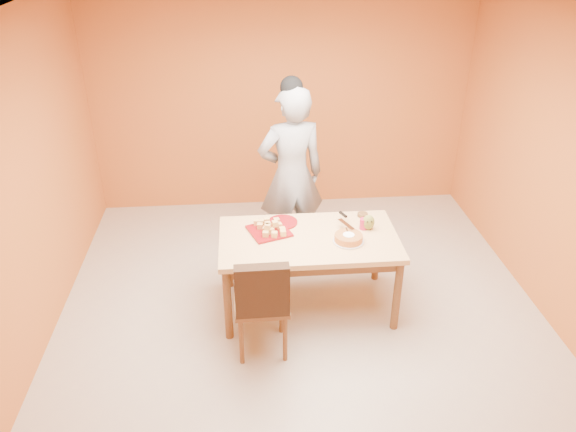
{
  "coord_description": "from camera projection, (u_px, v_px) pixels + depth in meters",
  "views": [
    {
      "loc": [
        -0.48,
        -3.99,
        3.32
      ],
      "look_at": [
        -0.11,
        0.3,
        0.98
      ],
      "focal_mm": 35.0,
      "sensor_mm": 36.0,
      "label": 1
    }
  ],
  "objects": [
    {
      "name": "floor",
      "position": [
        303.0,
        325.0,
        5.12
      ],
      "size": [
        5.0,
        5.0,
        0.0
      ],
      "primitive_type": "plane",
      "color": "#BCB2A0",
      "rests_on": "ground"
    },
    {
      "name": "ceiling",
      "position": [
        308.0,
        15.0,
        3.83
      ],
      "size": [
        5.0,
        5.0,
        0.0
      ],
      "primitive_type": "plane",
      "rotation": [
        3.14,
        0.0,
        0.0
      ],
      "color": "silver",
      "rests_on": "wall_back"
    },
    {
      "name": "wall_back",
      "position": [
        282.0,
        100.0,
        6.66
      ],
      "size": [
        4.5,
        0.0,
        4.5
      ],
      "primitive_type": "plane",
      "rotation": [
        1.57,
        0.0,
        0.0
      ],
      "color": "#C3642D",
      "rests_on": "floor"
    },
    {
      "name": "wall_left",
      "position": [
        15.0,
        203.0,
        4.3
      ],
      "size": [
        0.0,
        5.0,
        5.0
      ],
      "primitive_type": "plane",
      "rotation": [
        1.57,
        0.0,
        1.57
      ],
      "color": "#C3642D",
      "rests_on": "floor"
    },
    {
      "name": "wall_right",
      "position": [
        575.0,
        182.0,
        4.64
      ],
      "size": [
        0.0,
        5.0,
        5.0
      ],
      "primitive_type": "plane",
      "rotation": [
        1.57,
        0.0,
        -1.57
      ],
      "color": "#C3642D",
      "rests_on": "floor"
    },
    {
      "name": "dining_table",
      "position": [
        309.0,
        246.0,
        5.06
      ],
      "size": [
        1.6,
        0.9,
        0.76
      ],
      "color": "#EDBD7C",
      "rests_on": "floor"
    },
    {
      "name": "dining_chair",
      "position": [
        261.0,
        301.0,
        4.61
      ],
      "size": [
        0.45,
        0.53,
        0.97
      ],
      "rotation": [
        0.0,
        0.0,
        0.01
      ],
      "color": "brown",
      "rests_on": "floor"
    },
    {
      "name": "pastry_pile",
      "position": [
        269.0,
        225.0,
        5.06
      ],
      "size": [
        0.31,
        0.31,
        0.1
      ],
      "primitive_type": null,
      "color": "#E4AE61",
      "rests_on": "pastry_platter"
    },
    {
      "name": "person",
      "position": [
        291.0,
        176.0,
        5.72
      ],
      "size": [
        0.76,
        0.57,
        1.89
      ],
      "primitive_type": "imported",
      "rotation": [
        0.0,
        0.0,
        3.33
      ],
      "color": "gray",
      "rests_on": "floor"
    },
    {
      "name": "pastry_platter",
      "position": [
        269.0,
        231.0,
        5.09
      ],
      "size": [
        0.43,
        0.43,
        0.02
      ],
      "primitive_type": "cube",
      "rotation": [
        0.0,
        0.0,
        0.34
      ],
      "color": "maroon",
      "rests_on": "dining_table"
    },
    {
      "name": "red_dinner_plate",
      "position": [
        283.0,
        222.0,
        5.24
      ],
      "size": [
        0.33,
        0.33,
        0.02
      ],
      "primitive_type": "cylinder",
      "rotation": [
        0.0,
        0.0,
        0.19
      ],
      "color": "maroon",
      "rests_on": "dining_table"
    },
    {
      "name": "white_cake_plate",
      "position": [
        348.0,
        241.0,
        4.94
      ],
      "size": [
        0.28,
        0.28,
        0.01
      ],
      "primitive_type": "cylinder",
      "rotation": [
        0.0,
        0.0,
        -0.01
      ],
      "color": "silver",
      "rests_on": "dining_table"
    },
    {
      "name": "sponge_cake",
      "position": [
        349.0,
        238.0,
        4.92
      ],
      "size": [
        0.25,
        0.25,
        0.06
      ],
      "primitive_type": "cylinder",
      "rotation": [
        0.0,
        0.0,
        -0.01
      ],
      "color": "#C97834",
      "rests_on": "white_cake_plate"
    },
    {
      "name": "cake_server",
      "position": [
        346.0,
        224.0,
        5.07
      ],
      "size": [
        0.13,
        0.23,
        0.01
      ],
      "primitive_type": "cube",
      "rotation": [
        0.0,
        0.0,
        0.41
      ],
      "color": "silver",
      "rests_on": "sponge_cake"
    },
    {
      "name": "egg_ornament",
      "position": [
        368.0,
        222.0,
        5.1
      ],
      "size": [
        0.12,
        0.1,
        0.14
      ],
      "primitive_type": "ellipsoid",
      "rotation": [
        0.0,
        0.0,
        0.04
      ],
      "color": "olive",
      "rests_on": "dining_table"
    },
    {
      "name": "magenta_glass",
      "position": [
        363.0,
        224.0,
        5.12
      ],
      "size": [
        0.08,
        0.08,
        0.1
      ],
      "primitive_type": "cylinder",
      "rotation": [
        0.0,
        0.0,
        0.16
      ],
      "color": "#B81B44",
      "rests_on": "dining_table"
    },
    {
      "name": "checker_tin",
      "position": [
        363.0,
        215.0,
        5.35
      ],
      "size": [
        0.13,
        0.13,
        0.03
      ],
      "primitive_type": "cylinder",
      "rotation": [
        0.0,
        0.0,
        0.4
      ],
      "color": "#371F0F",
      "rests_on": "dining_table"
    }
  ]
}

